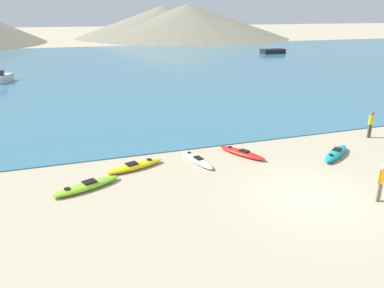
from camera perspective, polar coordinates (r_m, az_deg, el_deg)
name	(u,v)px	position (r m, az deg, el deg)	size (l,w,h in m)	color
ground_plane	(311,198)	(16.89, 17.63, -7.84)	(400.00, 400.00, 0.00)	tan
bay_water	(132,67)	(55.42, -9.17, 11.56)	(160.00, 70.00, 0.06)	teal
far_hill_midleft	(163,21)	(119.99, -4.37, 18.14)	(53.28, 53.28, 9.33)	gray
far_hill_midright	(188,21)	(116.65, -0.62, 18.22)	(59.50, 59.50, 9.58)	gray
kayak_on_sand_0	(197,160)	(19.74, 0.74, -2.39)	(1.20, 2.99, 0.30)	white
kayak_on_sand_1	(134,166)	(19.12, -8.77, -3.32)	(3.22, 1.66, 0.35)	yellow
kayak_on_sand_2	(242,153)	(20.82, 7.62, -1.34)	(1.95, 2.98, 0.33)	red
kayak_on_sand_3	(86,186)	(17.46, -15.81, -6.17)	(3.25, 1.91, 0.34)	#8CCC2D
kayak_on_sand_4	(336,153)	(21.92, 21.06, -1.34)	(2.97, 2.29, 0.41)	teal
person_near_foreground	(381,181)	(17.30, 26.84, -5.01)	(0.33, 0.29, 1.64)	gray
person_near_waterline	(371,123)	(25.85, 25.59, 2.94)	(0.34, 0.25, 1.68)	#4C4C4C
moored_boat_0	(273,51)	(73.87, 12.19, 13.67)	(4.40, 2.25, 0.83)	black
moored_boat_1	(0,78)	(47.26, -27.19, 8.93)	(2.49, 3.64, 1.32)	white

